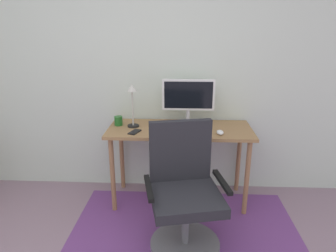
% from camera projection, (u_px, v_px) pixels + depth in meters
% --- Properties ---
extents(wall_back, '(6.00, 0.10, 2.60)m').
position_uv_depth(wall_back, '(133.00, 66.00, 3.03)').
color(wall_back, silver).
rests_on(wall_back, ground).
extents(area_rug, '(1.94, 1.45, 0.01)m').
position_uv_depth(area_rug, '(185.00, 238.00, 2.50)').
color(area_rug, '#6C3A7C').
rests_on(area_rug, ground).
extents(desk, '(1.35, 0.56, 0.77)m').
position_uv_depth(desk, '(180.00, 137.00, 2.87)').
color(desk, '#966F46').
rests_on(desk, ground).
extents(monitor, '(0.50, 0.18, 0.44)m').
position_uv_depth(monitor, '(188.00, 97.00, 2.88)').
color(monitor, '#B2B2B7').
rests_on(monitor, desk).
extents(keyboard, '(0.43, 0.13, 0.02)m').
position_uv_depth(keyboard, '(185.00, 133.00, 2.69)').
color(keyboard, white).
rests_on(keyboard, desk).
extents(computer_mouse, '(0.06, 0.10, 0.03)m').
position_uv_depth(computer_mouse, '(220.00, 132.00, 2.67)').
color(computer_mouse, white).
rests_on(computer_mouse, desk).
extents(coffee_cup, '(0.08, 0.08, 0.09)m').
position_uv_depth(coffee_cup, '(118.00, 121.00, 2.91)').
color(coffee_cup, '#226423').
rests_on(coffee_cup, desk).
extents(cell_phone, '(0.11, 0.15, 0.01)m').
position_uv_depth(cell_phone, '(135.00, 132.00, 2.72)').
color(cell_phone, black).
rests_on(cell_phone, desk).
extents(desk_lamp, '(0.11, 0.11, 0.40)m').
position_uv_depth(desk_lamp, '(132.00, 99.00, 2.80)').
color(desk_lamp, black).
rests_on(desk_lamp, desk).
extents(office_chair, '(0.66, 0.61, 0.99)m').
position_uv_depth(office_chair, '(184.00, 198.00, 2.34)').
color(office_chair, slate).
rests_on(office_chair, ground).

